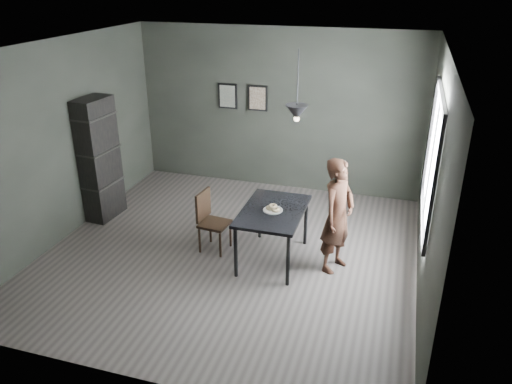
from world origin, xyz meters
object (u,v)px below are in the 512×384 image
(cafe_table, at_px, (273,215))
(woman, at_px, (337,216))
(wood_chair, at_px, (210,217))
(white_plate, at_px, (273,211))
(shelf_unit, at_px, (99,159))
(pendant_lamp, at_px, (297,112))

(cafe_table, relative_size, woman, 0.78)
(woman, height_order, wood_chair, woman)
(cafe_table, xyz_separation_m, wood_chair, (-0.92, 0.03, -0.18))
(white_plate, xyz_separation_m, woman, (0.83, 0.07, 0.01))
(shelf_unit, bearing_deg, white_plate, -6.46)
(cafe_table, height_order, wood_chair, wood_chair)
(white_plate, xyz_separation_m, pendant_lamp, (0.24, 0.14, 1.29))
(pendant_lamp, bearing_deg, woman, -6.45)
(cafe_table, xyz_separation_m, white_plate, (0.01, -0.04, 0.08))
(woman, bearing_deg, pendant_lamp, 107.04)
(wood_chair, bearing_deg, woman, 6.49)
(white_plate, xyz_separation_m, wood_chair, (-0.92, 0.07, -0.26))
(white_plate, height_order, pendant_lamp, pendant_lamp)
(white_plate, relative_size, shelf_unit, 0.12)
(woman, height_order, pendant_lamp, pendant_lamp)
(wood_chair, distance_m, shelf_unit, 2.11)
(shelf_unit, relative_size, pendant_lamp, 2.21)
(pendant_lamp, bearing_deg, shelf_unit, 172.54)
(white_plate, distance_m, woman, 0.83)
(wood_chair, bearing_deg, cafe_table, 4.56)
(cafe_table, height_order, shelf_unit, shelf_unit)
(woman, bearing_deg, cafe_table, 115.78)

